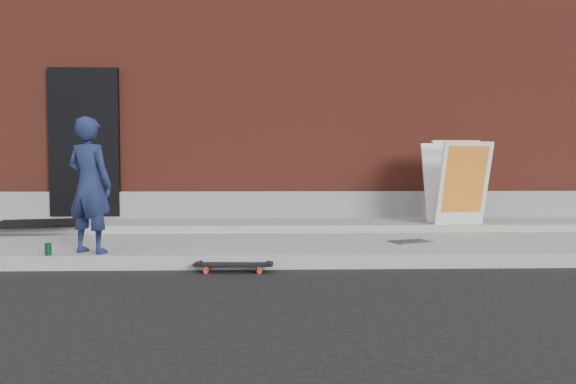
{
  "coord_description": "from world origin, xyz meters",
  "views": [
    {
      "loc": [
        0.23,
        -5.68,
        1.09
      ],
      "look_at": [
        0.43,
        0.8,
        0.75
      ],
      "focal_mm": 35.0,
      "sensor_mm": 36.0,
      "label": 1
    }
  ],
  "objects_px": {
    "child": "(89,185)",
    "soda_can": "(48,249)",
    "skateboard": "(234,265)",
    "pizza_sign": "(456,182)"
  },
  "relations": [
    {
      "from": "child",
      "to": "soda_can",
      "type": "distance_m",
      "value": 0.76
    },
    {
      "from": "soda_can",
      "to": "skateboard",
      "type": "bearing_deg",
      "value": -5.13
    },
    {
      "from": "skateboard",
      "to": "soda_can",
      "type": "height_order",
      "value": "soda_can"
    },
    {
      "from": "child",
      "to": "soda_can",
      "type": "relative_size",
      "value": 11.3
    },
    {
      "from": "child",
      "to": "pizza_sign",
      "type": "bearing_deg",
      "value": -136.09
    },
    {
      "from": "skateboard",
      "to": "soda_can",
      "type": "xyz_separation_m",
      "value": [
        -1.89,
        0.17,
        0.14
      ]
    },
    {
      "from": "skateboard",
      "to": "pizza_sign",
      "type": "xyz_separation_m",
      "value": [
        2.93,
        2.09,
        0.76
      ]
    },
    {
      "from": "pizza_sign",
      "to": "child",
      "type": "bearing_deg",
      "value": -158.25
    },
    {
      "from": "child",
      "to": "skateboard",
      "type": "relative_size",
      "value": 1.84
    },
    {
      "from": "skateboard",
      "to": "pizza_sign",
      "type": "bearing_deg",
      "value": 35.54
    }
  ]
}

